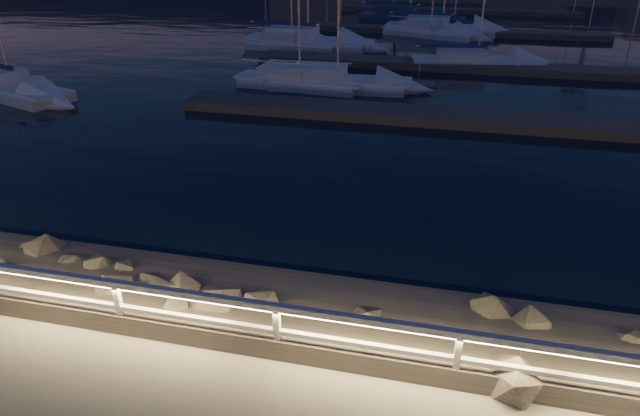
# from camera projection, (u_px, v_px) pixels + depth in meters

# --- Properties ---
(ground) EXTENTS (400.00, 400.00, 0.00)m
(ground) POSITION_uv_depth(u_px,v_px,m) (393.00, 373.00, 9.51)
(ground) COLOR gray
(ground) RESTS_ON ground
(harbor_water) EXTENTS (400.00, 440.00, 0.60)m
(harbor_water) POSITION_uv_depth(u_px,v_px,m) (450.00, 57.00, 37.15)
(harbor_water) COLOR black
(harbor_water) RESTS_ON ground
(guard_rail) EXTENTS (44.11, 0.12, 1.06)m
(guard_rail) POSITION_uv_depth(u_px,v_px,m) (391.00, 335.00, 9.18)
(guard_rail) COLOR white
(guard_rail) RESTS_ON ground
(riprap) EXTENTS (39.25, 3.05, 1.45)m
(riprap) POSITION_uv_depth(u_px,v_px,m) (273.00, 306.00, 11.63)
(riprap) COLOR #645E56
(riprap) RESTS_ON ground
(floating_docks) EXTENTS (22.00, 36.00, 0.40)m
(floating_docks) POSITION_uv_depth(u_px,v_px,m) (451.00, 45.00, 38.02)
(floating_docks) COLOR #635952
(floating_docks) RESTS_ON ground
(sailboat_a) EXTENTS (7.36, 4.21, 12.19)m
(sailboat_a) POSITION_uv_depth(u_px,v_px,m) (9.00, 87.00, 27.16)
(sailboat_a) COLOR silver
(sailboat_a) RESTS_ON ground
(sailboat_b) EXTENTS (6.75, 2.70, 11.20)m
(sailboat_b) POSITION_uv_depth(u_px,v_px,m) (296.00, 80.00, 28.57)
(sailboat_b) COLOR silver
(sailboat_b) RESTS_ON ground
(sailboat_c) EXTENTS (7.53, 3.36, 12.35)m
(sailboat_c) POSITION_uv_depth(u_px,v_px,m) (474.00, 61.00, 32.52)
(sailboat_c) COLOR silver
(sailboat_c) RESTS_ON ground
(sailboat_e) EXTENTS (6.60, 2.37, 11.10)m
(sailboat_e) POSITION_uv_depth(u_px,v_px,m) (290.00, 43.00, 37.49)
(sailboat_e) COLOR silver
(sailboat_e) RESTS_ON ground
(sailboat_f) EXTENTS (7.34, 2.55, 12.32)m
(sailboat_f) POSITION_uv_depth(u_px,v_px,m) (334.00, 80.00, 28.33)
(sailboat_f) COLOR silver
(sailboat_f) RESTS_ON ground
(sailboat_g) EXTENTS (7.47, 4.38, 12.26)m
(sailboat_g) POSITION_uv_depth(u_px,v_px,m) (428.00, 31.00, 41.99)
(sailboat_g) COLOR silver
(sailboat_g) RESTS_ON ground
(sailboat_j) EXTENTS (8.80, 3.41, 14.65)m
(sailboat_j) POSITION_uv_depth(u_px,v_px,m) (305.00, 40.00, 38.00)
(sailboat_j) COLOR silver
(sailboat_j) RESTS_ON ground
(sailboat_k) EXTENTS (8.57, 2.95, 14.34)m
(sailboat_k) POSITION_uv_depth(u_px,v_px,m) (439.00, 27.00, 43.21)
(sailboat_k) COLOR silver
(sailboat_k) RESTS_ON ground
(sailboat_n) EXTENTS (8.96, 4.08, 14.75)m
(sailboat_n) POSITION_uv_depth(u_px,v_px,m) (407.00, 17.00, 47.70)
(sailboat_n) COLOR navy
(sailboat_n) RESTS_ON ground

